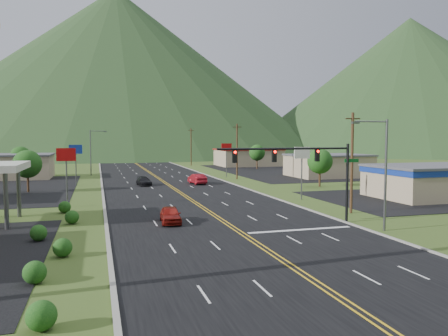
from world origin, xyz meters
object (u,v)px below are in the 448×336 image
object	(u,v)px
traffic_signal	(306,163)
streetlight_west	(92,149)
car_red_near	(171,215)
car_red_far	(197,179)
car_dark_mid	(144,181)
streetlight_east	(382,167)

from	to	relation	value
traffic_signal	streetlight_west	distance (m)	58.88
car_red_near	car_red_far	bearing A→B (deg)	77.69
car_red_far	car_red_near	bearing A→B (deg)	66.59
traffic_signal	car_dark_mid	world-z (taller)	traffic_signal
streetlight_west	traffic_signal	bearing A→B (deg)	-72.03
traffic_signal	car_red_far	world-z (taller)	traffic_signal
car_red_far	streetlight_west	bearing A→B (deg)	-58.85
car_red_near	car_dark_mid	size ratio (longest dim) A/B	0.95
streetlight_west	car_dark_mid	distance (m)	22.93
streetlight_east	car_red_near	bearing A→B (deg)	153.71
car_red_far	car_dark_mid	bearing A→B (deg)	-7.76
car_red_near	car_red_far	world-z (taller)	car_red_far
streetlight_west	car_red_near	bearing A→B (deg)	-82.36
streetlight_east	car_red_near	world-z (taller)	streetlight_east
car_red_far	streetlight_east	bearing A→B (deg)	92.95
traffic_signal	streetlight_east	size ratio (longest dim) A/B	1.46
traffic_signal	streetlight_east	distance (m)	6.17
streetlight_west	car_dark_mid	world-z (taller)	streetlight_west
streetlight_west	car_red_far	world-z (taller)	streetlight_west
traffic_signal	car_red_far	distance (m)	35.11
car_red_near	car_dark_mid	world-z (taller)	car_red_near
streetlight_east	car_red_far	world-z (taller)	streetlight_east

